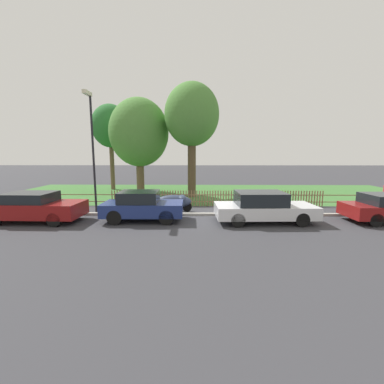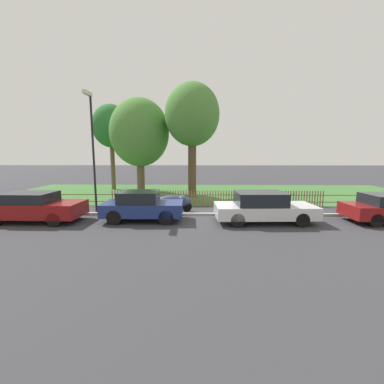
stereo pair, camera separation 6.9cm
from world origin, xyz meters
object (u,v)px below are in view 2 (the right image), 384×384
Objects in this scene: parked_car_silver_hatchback at (35,207)px; tree_nearest_kerb at (111,127)px; tree_behind_motorcycle at (140,133)px; tree_mid_park at (192,116)px; street_lamp at (92,140)px; parked_car_navy_estate at (263,207)px; covered_motorcycle at (175,201)px; parked_car_black_saloon at (142,206)px.

tree_nearest_kerb is (0.08, 11.10, 4.77)m from parked_car_silver_hatchback.
tree_nearest_kerb is at bearing 138.69° from tree_behind_motorcycle.
tree_mid_park reaches higher than street_lamp.
tree_behind_motorcycle is (-7.44, 8.32, 4.02)m from parked_car_navy_estate.
parked_car_navy_estate is 2.30× the size of covered_motorcycle.
parked_car_navy_estate is 0.62× the size of tree_nearest_kerb.
parked_car_black_saloon is 0.51× the size of tree_behind_motorcycle.
covered_motorcycle is 7.27m from tree_mid_park.
covered_motorcycle is 0.27× the size of tree_nearest_kerb.
tree_behind_motorcycle reaches higher than parked_car_black_saloon.
covered_motorcycle is 8.12m from tree_behind_motorcycle.
covered_motorcycle is (-4.26, 2.11, -0.14)m from parked_car_navy_estate.
street_lamp is at bearing -132.85° from tree_mid_park.
tree_mid_park reaches higher than tree_behind_motorcycle.
tree_mid_park reaches higher than parked_car_black_saloon.
street_lamp reaches higher than parked_car_silver_hatchback.
parked_car_black_saloon is at bearing -107.85° from tree_mid_park.
street_lamp is (-2.81, 1.49, 3.12)m from parked_car_black_saloon.
parked_car_black_saloon is 9.27m from tree_behind_motorcycle.
tree_nearest_kerb is at bearing 113.10° from parked_car_black_saloon.
parked_car_silver_hatchback is at bearing -134.99° from tree_mid_park.
street_lamp reaches higher than covered_motorcycle.
parked_car_navy_estate is (5.63, -0.16, -0.01)m from parked_car_black_saloon.
parked_car_black_saloon is at bearing -128.11° from covered_motorcycle.
covered_motorcycle is at bearing -62.87° from tree_behind_motorcycle.
parked_car_black_saloon reaches higher than covered_motorcycle.
tree_nearest_kerb is at bearing 122.00° from covered_motorcycle.
parked_car_black_saloon is at bearing -77.43° from tree_behind_motorcycle.
street_lamp is (-8.43, 1.65, 3.13)m from parked_car_navy_estate.
tree_mid_park is at bearing 47.15° from street_lamp.
parked_car_navy_estate is at bearing -46.34° from tree_nearest_kerb.
tree_nearest_kerb is 8.11m from tree_mid_park.
street_lamp is at bearing 166.82° from parked_car_navy_estate.
tree_mid_park reaches higher than parked_car_navy_estate.
tree_mid_park reaches higher than covered_motorcycle.
parked_car_black_saloon is 2.38m from covered_motorcycle.
street_lamp is (-4.17, -0.46, 3.27)m from covered_motorcycle.
tree_nearest_kerb is at bearing 151.08° from tree_mid_park.
street_lamp is (2.06, -9.35, -1.64)m from tree_nearest_kerb.
parked_car_silver_hatchback is at bearing -110.42° from tree_behind_motorcycle.
parked_car_silver_hatchback is 6.69m from covered_motorcycle.
parked_car_navy_estate is at bearing -11.06° from street_lamp.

